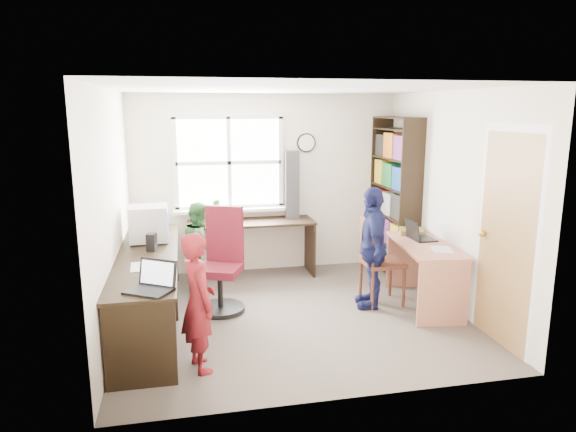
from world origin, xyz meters
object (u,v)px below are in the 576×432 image
(wooden_chair, at_px, (376,257))
(potted_plant, at_px, (214,211))
(laptop_left, at_px, (153,283))
(l_desk, at_px, (167,293))
(crt_monitor, at_px, (149,224))
(swivel_chair, at_px, (222,266))
(person_red, at_px, (198,302))
(person_green, at_px, (201,247))
(cd_tower, at_px, (292,185))
(bookshelf, at_px, (394,200))
(right_desk, at_px, (425,261))
(laptop_right, at_px, (418,235))
(person_navy, at_px, (372,247))

(wooden_chair, xyz_separation_m, potted_plant, (-1.74, 1.31, 0.36))
(laptop_left, bearing_deg, l_desk, 115.34)
(potted_plant, bearing_deg, crt_monitor, -131.67)
(swivel_chair, height_order, person_red, person_red)
(swivel_chair, distance_m, person_green, 0.67)
(cd_tower, xyz_separation_m, person_green, (-1.25, -0.54, -0.65))
(laptop_left, bearing_deg, crt_monitor, 125.90)
(l_desk, xyz_separation_m, cd_tower, (1.63, 1.81, 0.75))
(laptop_left, height_order, person_green, person_green)
(laptop_left, distance_m, person_red, 0.42)
(person_green, bearing_deg, swivel_chair, -156.40)
(swivel_chair, distance_m, laptop_left, 1.54)
(cd_tower, bearing_deg, l_desk, -125.93)
(l_desk, relative_size, bookshelf, 1.40)
(l_desk, height_order, right_desk, l_desk)
(right_desk, xyz_separation_m, person_green, (-2.45, 0.99, 0.03))
(l_desk, height_order, laptop_left, laptop_left)
(crt_monitor, xyz_separation_m, person_green, (0.57, 0.39, -0.40))
(laptop_right, xyz_separation_m, potted_plant, (-2.26, 1.26, 0.13))
(cd_tower, bearing_deg, swivel_chair, -125.51)
(l_desk, bearing_deg, wooden_chair, 10.60)
(right_desk, distance_m, person_red, 2.73)
(bookshelf, height_order, laptop_left, bookshelf)
(person_navy, bearing_deg, laptop_right, 113.04)
(person_red, bearing_deg, person_green, -18.62)
(cd_tower, height_order, person_red, cd_tower)
(right_desk, distance_m, laptop_right, 0.32)
(laptop_right, bearing_deg, person_green, 71.32)
(potted_plant, height_order, person_navy, person_navy)
(l_desk, relative_size, swivel_chair, 2.58)
(potted_plant, bearing_deg, swivel_chair, -89.76)
(wooden_chair, bearing_deg, person_red, -151.79)
(right_desk, xyz_separation_m, crt_monitor, (-3.02, 0.60, 0.43))
(laptop_left, height_order, laptop_right, laptop_left)
(wooden_chair, xyz_separation_m, crt_monitor, (-2.51, 0.45, 0.41))
(l_desk, xyz_separation_m, laptop_right, (2.84, 0.48, 0.32))
(right_desk, distance_m, crt_monitor, 3.11)
(laptop_right, bearing_deg, laptop_left, 111.51)
(wooden_chair, distance_m, person_navy, 0.17)
(swivel_chair, height_order, laptop_left, swivel_chair)
(laptop_left, xyz_separation_m, laptop_right, (2.92, 1.21, -0.03))
(swivel_chair, bearing_deg, wooden_chair, 16.36)
(laptop_right, height_order, cd_tower, cd_tower)
(wooden_chair, relative_size, laptop_right, 2.95)
(l_desk, bearing_deg, person_green, 73.44)
(right_desk, distance_m, cd_tower, 2.06)
(swivel_chair, xyz_separation_m, cd_tower, (1.05, 1.18, 0.71))
(l_desk, xyz_separation_m, crt_monitor, (-0.19, 0.88, 0.50))
(potted_plant, distance_m, person_red, 2.48)
(bookshelf, bearing_deg, person_red, -141.05)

